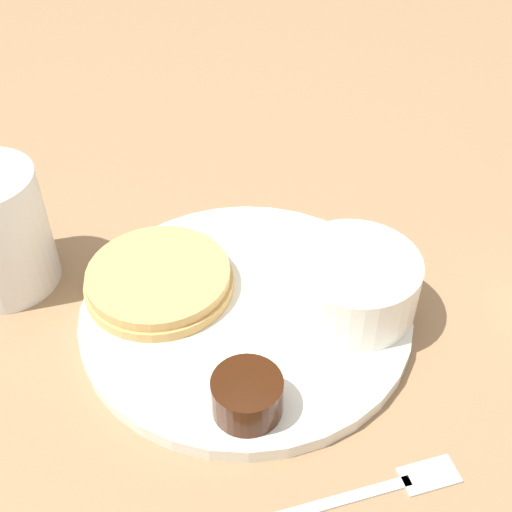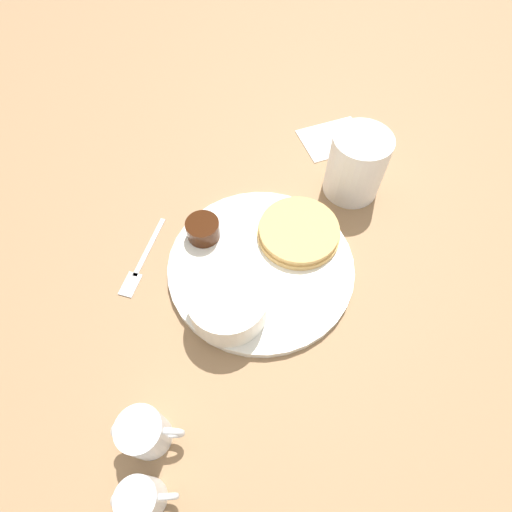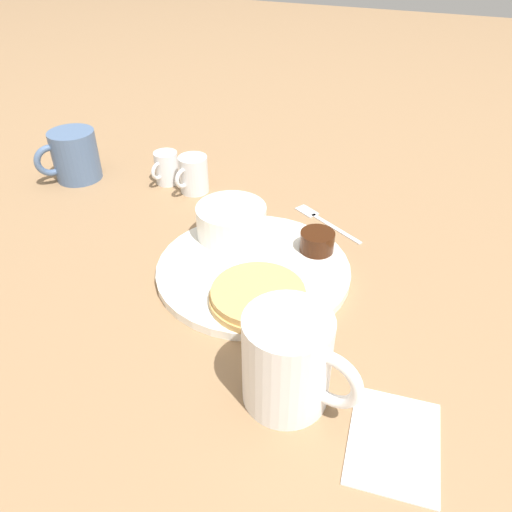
# 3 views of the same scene
# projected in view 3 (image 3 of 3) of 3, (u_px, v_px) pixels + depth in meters

# --- Properties ---
(ground_plane) EXTENTS (4.00, 4.00, 0.00)m
(ground_plane) POSITION_uv_depth(u_px,v_px,m) (253.00, 273.00, 0.67)
(ground_plane) COLOR #93704C
(plate) EXTENTS (0.26, 0.26, 0.01)m
(plate) POSITION_uv_depth(u_px,v_px,m) (253.00, 269.00, 0.67)
(plate) COLOR white
(plate) RESTS_ON ground_plane
(pancake_stack) EXTENTS (0.12, 0.12, 0.02)m
(pancake_stack) POSITION_uv_depth(u_px,v_px,m) (258.00, 296.00, 0.60)
(pancake_stack) COLOR tan
(pancake_stack) RESTS_ON plate
(bowl) EXTENTS (0.10, 0.10, 0.05)m
(bowl) POSITION_uv_depth(u_px,v_px,m) (231.00, 220.00, 0.71)
(bowl) COLOR white
(bowl) RESTS_ON plate
(syrup_cup) EXTENTS (0.05, 0.05, 0.03)m
(syrup_cup) POSITION_uv_depth(u_px,v_px,m) (317.00, 241.00, 0.69)
(syrup_cup) COLOR #38190A
(syrup_cup) RESTS_ON plate
(butter_ramekin) EXTENTS (0.04, 0.04, 0.04)m
(butter_ramekin) POSITION_uv_depth(u_px,v_px,m) (238.00, 217.00, 0.73)
(butter_ramekin) COLOR white
(butter_ramekin) RESTS_ON plate
(coffee_mug) EXTENTS (0.09, 0.12, 0.10)m
(coffee_mug) POSITION_uv_depth(u_px,v_px,m) (289.00, 361.00, 0.48)
(coffee_mug) COLOR white
(coffee_mug) RESTS_ON ground_plane
(creamer_pitcher_near) EXTENTS (0.07, 0.05, 0.06)m
(creamer_pitcher_near) POSITION_uv_depth(u_px,v_px,m) (193.00, 174.00, 0.84)
(creamer_pitcher_near) COLOR white
(creamer_pitcher_near) RESTS_ON ground_plane
(creamer_pitcher_far) EXTENTS (0.06, 0.04, 0.06)m
(creamer_pitcher_far) POSITION_uv_depth(u_px,v_px,m) (166.00, 167.00, 0.87)
(creamer_pitcher_far) COLOR white
(creamer_pitcher_far) RESTS_ON ground_plane
(fork) EXTENTS (0.08, 0.12, 0.00)m
(fork) POSITION_uv_depth(u_px,v_px,m) (321.00, 219.00, 0.78)
(fork) COLOR silver
(fork) RESTS_ON ground_plane
(napkin) EXTENTS (0.12, 0.09, 0.00)m
(napkin) POSITION_uv_depth(u_px,v_px,m) (394.00, 442.00, 0.46)
(napkin) COLOR white
(napkin) RESTS_ON ground_plane
(second_mug) EXTENTS (0.10, 0.08, 0.09)m
(second_mug) POSITION_uv_depth(u_px,v_px,m) (74.00, 156.00, 0.87)
(second_mug) COLOR slate
(second_mug) RESTS_ON ground_plane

